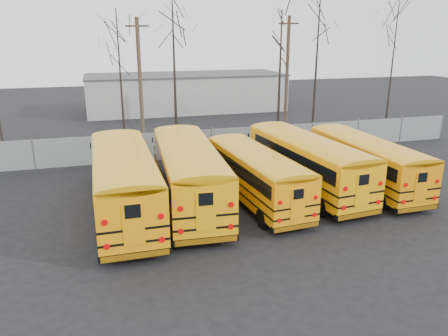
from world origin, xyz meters
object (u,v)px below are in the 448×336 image
object	(u,v)px
bus_b	(188,169)
bus_d	(305,158)
bus_a	(123,177)
utility_pole_right	(287,73)
bus_c	(254,171)
bus_e	(364,158)
utility_pole_left	(140,82)

from	to	relation	value
bus_b	bus_d	world-z (taller)	bus_b
bus_a	utility_pole_right	world-z (taller)	utility_pole_right
bus_c	utility_pole_right	bearing A→B (deg)	56.63
bus_b	bus_c	bearing A→B (deg)	-3.77
bus_d	bus_e	xyz separation A→B (m)	(3.54, -0.39, -0.13)
bus_d	bus_e	distance (m)	3.56
bus_a	bus_d	xyz separation A→B (m)	(10.01, 0.88, -0.10)
bus_a	bus_c	world-z (taller)	bus_a
bus_a	bus_e	world-z (taller)	bus_a
bus_a	bus_b	bearing A→B (deg)	7.43
bus_e	utility_pole_left	distance (m)	17.63
bus_d	utility_pole_left	bearing A→B (deg)	115.66
bus_c	utility_pole_left	xyz separation A→B (m)	(-4.49, 13.58, 3.33)
bus_d	utility_pole_right	bearing A→B (deg)	64.57
bus_b	utility_pole_left	world-z (taller)	utility_pole_left
bus_a	utility_pole_left	distance (m)	14.12
bus_b	utility_pole_right	bearing A→B (deg)	55.88
bus_b	bus_d	bearing A→B (deg)	6.89
utility_pole_left	bus_e	bearing A→B (deg)	-36.42
utility_pole_right	bus_b	bearing A→B (deg)	-117.32
bus_a	utility_pole_left	xyz separation A→B (m)	(2.24, 13.60, 3.03)
bus_e	utility_pole_right	bearing A→B (deg)	81.20
bus_b	bus_e	distance (m)	10.29
bus_d	utility_pole_right	size ratio (longest dim) A/B	1.15
bus_e	bus_b	bearing A→B (deg)	178.70
bus_c	utility_pole_right	size ratio (longest dim) A/B	1.03
bus_a	bus_e	xyz separation A→B (m)	(13.55, 0.48, -0.24)
bus_d	utility_pole_left	world-z (taller)	utility_pole_left
bus_c	utility_pole_left	distance (m)	14.68
bus_b	bus_a	bearing A→B (deg)	-168.59
bus_b	utility_pole_left	bearing A→B (deg)	97.80
utility_pole_right	bus_d	bearing A→B (deg)	-99.51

